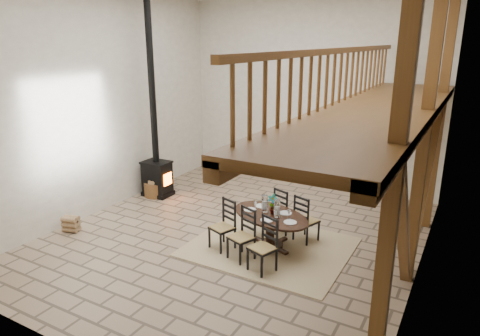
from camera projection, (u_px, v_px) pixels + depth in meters
The scene contains 7 objects.
ground at pixel (235, 236), 8.89m from camera, with size 8.00×8.00×0.00m, color gray.
room_shell at pixel (294, 93), 7.46m from camera, with size 7.02×8.02×5.01m.
rug at pixel (270, 247), 8.41m from camera, with size 3.00×2.50×0.02m, color tan.
dining_table at pixel (266, 230), 8.23m from camera, with size 2.01×2.20×1.09m.
wood_stove at pixel (156, 154), 10.89m from camera, with size 0.72×0.56×5.00m.
log_basket at pixel (155, 189), 11.10m from camera, with size 0.57×0.57×0.47m.
log_stack at pixel (71, 224), 9.05m from camera, with size 0.38×0.31×0.34m.
Camera 1 is at (4.06, -7.01, 3.92)m, focal length 32.00 mm.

